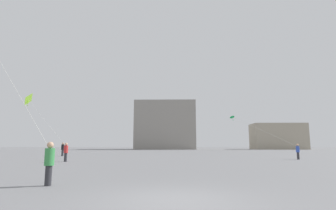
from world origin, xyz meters
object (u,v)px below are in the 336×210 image
object	(u,v)px
person_in_red	(64,151)
kite_emerald_diamond	(232,118)
person_in_black	(61,149)
person_in_green	(48,161)
person_in_blue	(296,151)
building_centre_hall	(276,136)
building_left_hall	(164,126)
kite_lime_delta	(27,100)

from	to	relation	value
person_in_red	kite_emerald_diamond	distance (m)	28.95
person_in_black	person_in_green	xyz separation A→B (m)	(9.33, -24.66, -0.09)
person_in_blue	kite_emerald_diamond	bearing A→B (deg)	-15.26
person_in_red	building_centre_hall	distance (m)	75.21
person_in_black	kite_emerald_diamond	size ratio (longest dim) A/B	0.10
person_in_blue	kite_emerald_diamond	world-z (taller)	kite_emerald_diamond
building_left_hall	building_centre_hall	size ratio (longest dim) A/B	1.18
kite_emerald_diamond	person_in_red	bearing A→B (deg)	-134.42
person_in_blue	kite_lime_delta	bearing A→B (deg)	71.22
person_in_blue	building_centre_hall	distance (m)	61.51
person_in_blue	building_centre_hall	bearing A→B (deg)	-43.53
person_in_blue	kite_emerald_diamond	xyz separation A→B (m)	(-2.15, 16.88, 5.11)
person_in_red	kite_emerald_diamond	size ratio (longest dim) A/B	0.09
person_in_green	building_centre_hall	world-z (taller)	building_centre_hall
person_in_black	building_centre_hall	world-z (taller)	building_centre_hall
person_in_black	person_in_blue	bearing A→B (deg)	-113.83
person_in_black	kite_emerald_diamond	world-z (taller)	kite_emerald_diamond
person_in_red	kite_lime_delta	bearing A→B (deg)	-29.66
building_centre_hall	kite_lime_delta	bearing A→B (deg)	-129.51
kite_emerald_diamond	building_centre_hall	distance (m)	47.17
person_in_red	person_in_black	bearing A→B (deg)	-76.17
person_in_red	person_in_green	distance (m)	14.25
person_in_green	kite_emerald_diamond	world-z (taller)	kite_emerald_diamond
person_in_red	building_left_hall	bearing A→B (deg)	-106.52
person_in_blue	kite_emerald_diamond	distance (m)	17.77
person_in_green	kite_emerald_diamond	distance (m)	37.51
kite_emerald_diamond	building_centre_hall	size ratio (longest dim) A/B	1.11
building_centre_hall	building_left_hall	bearing A→B (deg)	177.32
kite_emerald_diamond	building_left_hall	world-z (taller)	building_left_hall
kite_lime_delta	building_left_hall	bearing A→B (deg)	78.17
person_in_black	kite_lime_delta	bearing A→B (deg)	172.85
kite_emerald_diamond	building_left_hall	bearing A→B (deg)	105.68
person_in_red	building_centre_hall	size ratio (longest dim) A/B	0.10
person_in_red	kite_emerald_diamond	xyz separation A→B (m)	(19.95, 20.36, 5.07)
building_left_hall	kite_emerald_diamond	bearing A→B (deg)	-74.32
kite_lime_delta	building_centre_hall	xyz separation A→B (m)	(48.73, 59.10, -1.74)
person_in_green	building_left_hall	size ratio (longest dim) A/B	0.08
person_in_black	building_left_hall	world-z (taller)	building_left_hall
person_in_black	building_left_hall	bearing A→B (deg)	-21.89
person_in_black	kite_lime_delta	distance (m)	10.61
person_in_green	kite_emerald_diamond	size ratio (longest dim) A/B	0.09
person_in_red	building_left_hall	distance (m)	63.39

